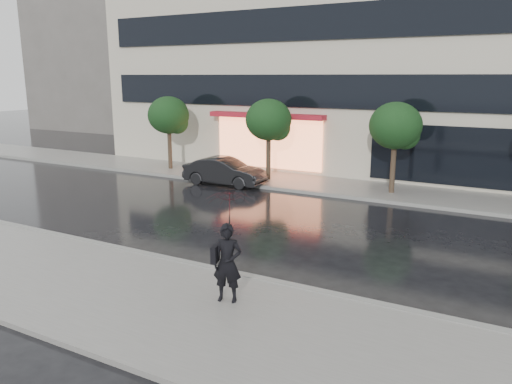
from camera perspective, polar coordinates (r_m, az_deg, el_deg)
The scene contains 12 objects.
ground at distance 14.64m, azimuth -6.24°, elevation -7.04°, with size 120.00×120.00×0.00m, color black.
sidewalk_near at distance 12.31m, azimuth -15.09°, elevation -11.17°, with size 60.00×4.50×0.12m, color slate.
sidewalk_far at distance 23.43m, azimuth 8.22°, elevation 0.74°, with size 60.00×3.50×0.12m, color slate.
curb_near at distance 13.87m, azimuth -8.63°, elevation -7.99°, with size 60.00×0.25×0.14m, color gray.
curb_far at distance 21.83m, azimuth 6.59°, elevation -0.09°, with size 60.00×0.25×0.14m, color gray.
office_building at distance 30.51m, azimuth 14.28°, elevation 20.23°, with size 30.00×12.76×18.00m.
bg_building_left at distance 51.76m, azimuth -15.73°, elevation 13.73°, with size 14.00×10.00×12.00m, color #59544F.
tree_far_west at distance 27.23m, azimuth -9.82°, elevation 8.50°, with size 2.20×2.20×3.99m.
tree_mid_west at distance 23.97m, azimuth 1.61°, elevation 8.08°, with size 2.20×2.20×3.99m.
tree_mid_east at distance 21.91m, azimuth 15.82°, elevation 7.11°, with size 2.20×2.20×3.99m.
parked_car at distance 23.52m, azimuth -3.61°, elevation 2.36°, with size 1.37×3.94×1.30m, color black.
pedestrian_with_umbrella at distance 10.84m, azimuth -3.15°, elevation -4.35°, with size 1.25×1.27×2.53m.
Camera 1 is at (7.96, -11.22, 5.03)m, focal length 35.00 mm.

